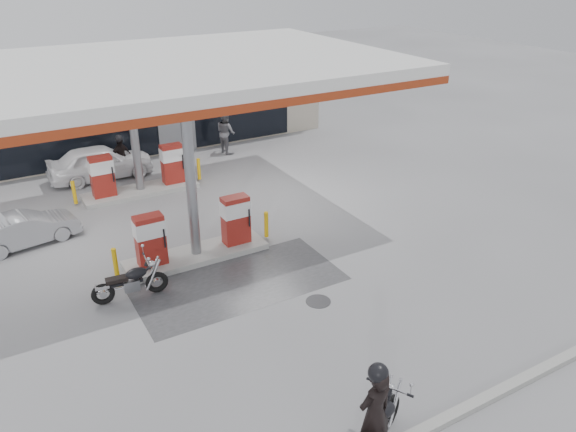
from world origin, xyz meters
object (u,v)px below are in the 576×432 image
Objects in this scene: attendant at (226,132)px; parked_car_right at (192,125)px; hatchback_silver at (26,229)px; parked_motorcycle at (131,283)px; biker_main at (375,414)px; pump_island_far at (139,176)px; pump_island_near at (195,237)px; main_motorcycle at (377,427)px; sedan_white at (100,162)px; biker_walking at (121,157)px.

attendant is 0.47× the size of parked_car_right.
hatchback_silver is (-9.51, -5.20, -0.46)m from attendant.
biker_main is at bearing -66.61° from parked_motorcycle.
hatchback_silver is at bearing -73.03° from biker_main.
attendant is (5.02, 2.80, 0.30)m from pump_island_far.
pump_island_near is at bearing -92.63° from biker_main.
sedan_white reaches higher than main_motorcycle.
parked_motorcycle is (-2.65, 7.53, -0.02)m from main_motorcycle.
attendant reaches higher than sedan_white.
biker_main is (0.09, -14.87, 0.31)m from pump_island_far.
biker_main is at bearing -89.44° from pump_island_near.
pump_island_far is at bearing -111.21° from biker_walking.
biker_walking is at bearing -54.01° from hatchback_silver.
parked_motorcycle is at bearing -108.26° from pump_island_far.
pump_island_near is 5.76m from hatchback_silver.
hatchback_silver is (-4.58, 12.47, -0.47)m from biker_main.
sedan_white is (-0.95, 8.35, 0.02)m from pump_island_near.
pump_island_far is 1.20× the size of sedan_white.
main_motorcycle is at bearing -169.37° from hatchback_silver.
biker_main is at bearing -113.38° from biker_walking.
biker_main is at bearing -89.67° from pump_island_far.
biker_walking reaches higher than parked_motorcycle.
sedan_white is (-1.21, 17.12, 0.23)m from main_motorcycle.
biker_main reaches higher than hatchback_silver.
hatchback_silver reaches higher than parked_motorcycle.
parked_motorcycle is 9.70m from sedan_white.
sedan_white reaches higher than parked_car_right.
biker_walking is (-0.37, 16.97, 0.36)m from main_motorcycle.
pump_island_near is 1.00× the size of pump_island_far.
biker_main is 17.07m from biker_walking.
sedan_white is 2.13× the size of attendant.
biker_main is 0.48× the size of parked_car_right.
biker_walking is (-4.61, -3.80, 0.27)m from parked_car_right.
pump_island_near is 12.82m from parked_car_right.
main_motorcycle is 1.17× the size of biker_walking.
parked_car_right is (5.45, 3.65, -0.14)m from sedan_white.
biker_main reaches higher than attendant.
biker_main is at bearing 156.09° from attendant.
sedan_white is at bearing 65.67° from main_motorcycle.
parked_car_right is (4.24, 20.77, 0.09)m from main_motorcycle.
attendant reaches higher than main_motorcycle.
sedan_white is 1.28× the size of hatchback_silver.
pump_island_far is (0.00, 6.00, 0.00)m from pump_island_near.
pump_island_near is 8.88m from biker_main.
hatchback_silver is at bearing 141.30° from pump_island_near.
sedan_white is 5.99m from attendant.
parked_car_right is at bearing 15.47° from biker_walking.
main_motorcycle is at bearing -65.22° from parked_motorcycle.
biker_main reaches higher than pump_island_near.
pump_island_near is 2.70m from parked_motorcycle.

